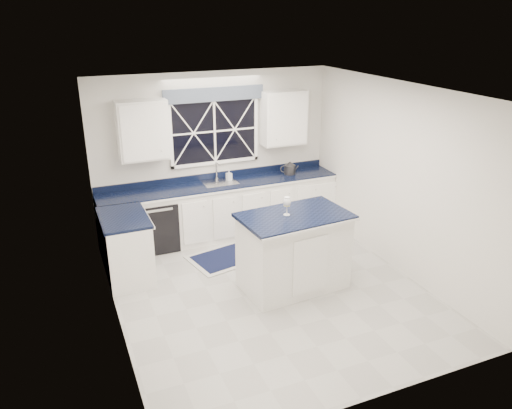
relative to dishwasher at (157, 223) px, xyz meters
name	(u,v)px	position (x,y,z in m)	size (l,w,h in m)	color
ground	(269,291)	(1.10, -1.95, -0.41)	(4.50, 4.50, 0.00)	#ADADA8
back_wall	(214,154)	(1.10, 0.30, 0.94)	(4.00, 0.10, 2.70)	silver
base_cabinets	(206,217)	(0.77, -0.17, 0.04)	(3.99, 1.60, 0.90)	white
countertop	(221,184)	(1.10, 0.00, 0.51)	(3.98, 0.64, 0.04)	black
dishwasher	(157,223)	(0.00, 0.00, 0.00)	(0.60, 0.58, 0.82)	black
window	(214,126)	(1.10, 0.25, 1.42)	(1.65, 0.09, 1.26)	black
upper_cabinets	(217,124)	(1.10, 0.13, 1.49)	(3.10, 0.34, 0.90)	white
faucet	(217,171)	(1.10, 0.19, 0.69)	(0.05, 0.20, 0.30)	#B5B5B7
island	(294,251)	(1.45, -1.95, 0.13)	(1.50, 0.98, 1.07)	white
rug	(232,256)	(0.98, -0.79, -0.40)	(1.43, 1.04, 0.02)	#B7B7B2
kettle	(290,168)	(2.36, 0.01, 0.63)	(0.31, 0.25, 0.23)	#2F2F31
wine_glass	(287,203)	(1.35, -1.92, 0.84)	(0.11, 0.11, 0.25)	silver
soap_bottle	(229,175)	(1.28, 0.10, 0.62)	(0.08, 0.08, 0.18)	silver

